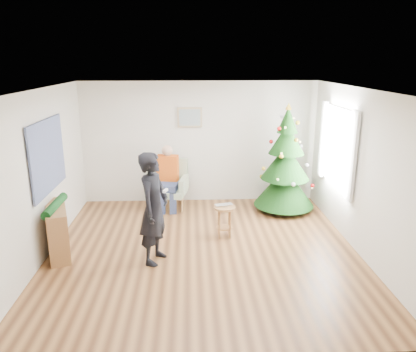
{
  "coord_description": "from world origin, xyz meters",
  "views": [
    {
      "loc": [
        -0.2,
        -6.06,
        3.03
      ],
      "look_at": [
        0.1,
        0.6,
        1.1
      ],
      "focal_mm": 35.0,
      "sensor_mm": 36.0,
      "label": 1
    }
  ],
  "objects_px": {
    "armchair": "(169,190)",
    "standing_man": "(154,208)",
    "stool": "(224,221)",
    "console": "(58,230)",
    "christmas_tree": "(285,164)"
  },
  "relations": [
    {
      "from": "stool",
      "to": "armchair",
      "type": "relative_size",
      "value": 0.56
    },
    {
      "from": "christmas_tree",
      "to": "standing_man",
      "type": "bearing_deg",
      "value": -139.84
    },
    {
      "from": "console",
      "to": "stool",
      "type": "bearing_deg",
      "value": -7.88
    },
    {
      "from": "christmas_tree",
      "to": "armchair",
      "type": "distance_m",
      "value": 2.48
    },
    {
      "from": "armchair",
      "to": "standing_man",
      "type": "height_order",
      "value": "standing_man"
    },
    {
      "from": "stool",
      "to": "armchair",
      "type": "bearing_deg",
      "value": 124.51
    },
    {
      "from": "stool",
      "to": "standing_man",
      "type": "relative_size",
      "value": 0.33
    },
    {
      "from": "christmas_tree",
      "to": "stool",
      "type": "bearing_deg",
      "value": -136.86
    },
    {
      "from": "stool",
      "to": "console",
      "type": "relative_size",
      "value": 0.57
    },
    {
      "from": "armchair",
      "to": "standing_man",
      "type": "distance_m",
      "value": 2.42
    },
    {
      "from": "christmas_tree",
      "to": "armchair",
      "type": "height_order",
      "value": "christmas_tree"
    },
    {
      "from": "christmas_tree",
      "to": "armchair",
      "type": "xyz_separation_m",
      "value": [
        -2.39,
        0.27,
        -0.62
      ]
    },
    {
      "from": "stool",
      "to": "console",
      "type": "height_order",
      "value": "console"
    },
    {
      "from": "standing_man",
      "to": "console",
      "type": "distance_m",
      "value": 1.67
    },
    {
      "from": "armchair",
      "to": "christmas_tree",
      "type": "bearing_deg",
      "value": 4.23
    }
  ]
}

